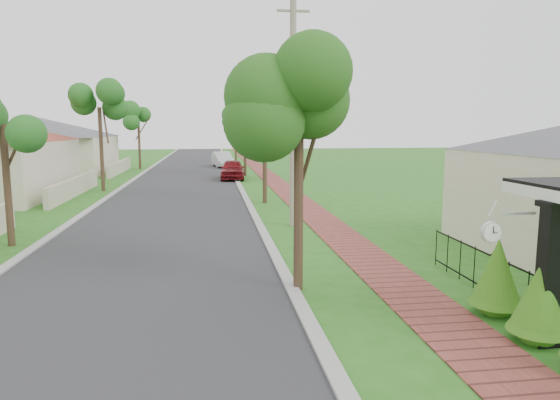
{
  "coord_description": "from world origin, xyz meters",
  "views": [
    {
      "loc": [
        -1.17,
        -8.57,
        3.74
      ],
      "look_at": [
        0.96,
        6.64,
        1.5
      ],
      "focal_mm": 32.0,
      "sensor_mm": 36.0,
      "label": 1
    }
  ],
  "objects": [
    {
      "name": "parked_car_red",
      "position": [
        0.4,
        27.56,
        0.71
      ],
      "size": [
        1.92,
        4.28,
        1.43
      ],
      "primitive_type": "imported",
      "rotation": [
        0.0,
        0.0,
        -0.06
      ],
      "color": "maroon",
      "rests_on": "ground"
    },
    {
      "name": "kerb_left",
      "position": [
        -6.65,
        20.0,
        0.0
      ],
      "size": [
        0.3,
        120.0,
        0.1
      ],
      "primitive_type": "cube",
      "color": "#9E9E99",
      "rests_on": "ground"
    },
    {
      "name": "far_house_grey",
      "position": [
        -14.97,
        34.0,
        2.34
      ],
      "size": [
        15.56,
        15.56,
        4.6
      ],
      "color": "beige",
      "rests_on": "ground"
    },
    {
      "name": "station_clock",
      "position": [
        3.73,
        -0.6,
        1.95
      ],
      "size": [
        1.0,
        0.13,
        0.54
      ],
      "color": "silver",
      "rests_on": "ground"
    },
    {
      "name": "picket_fence",
      "position": [
        4.9,
        -0.0,
        0.53
      ],
      "size": [
        0.03,
        8.02,
        1.0
      ],
      "color": "black",
      "rests_on": "ground"
    },
    {
      "name": "road",
      "position": [
        -3.0,
        20.0,
        0.0
      ],
      "size": [
        7.0,
        120.0,
        0.02
      ],
      "primitive_type": "cube",
      "color": "#28282B",
      "rests_on": "ground"
    },
    {
      "name": "near_tree",
      "position": [
        0.8,
        2.48,
        4.31
      ],
      "size": [
        2.11,
        2.11,
        5.41
      ],
      "color": "#382619",
      "rests_on": "ground"
    },
    {
      "name": "street_trees",
      "position": [
        -2.87,
        26.84,
        4.54
      ],
      "size": [
        10.7,
        37.65,
        5.89
      ],
      "color": "#382619",
      "rests_on": "ground"
    },
    {
      "name": "kerb_right",
      "position": [
        0.65,
        20.0,
        0.0
      ],
      "size": [
        0.3,
        120.0,
        0.1
      ],
      "primitive_type": "cube",
      "color": "#9E9E99",
      "rests_on": "ground"
    },
    {
      "name": "hedge_row",
      "position": [
        4.45,
        -1.46,
        0.87
      ],
      "size": [
        0.92,
        4.72,
        2.19
      ],
      "color": "#255F13",
      "rests_on": "ground"
    },
    {
      "name": "porch_post",
      "position": [
        4.55,
        -1.0,
        1.12
      ],
      "size": [
        0.48,
        0.48,
        2.52
      ],
      "color": "black",
      "rests_on": "ground"
    },
    {
      "name": "sidewalk",
      "position": [
        3.25,
        20.0,
        0.0
      ],
      "size": [
        1.5,
        120.0,
        0.03
      ],
      "primitive_type": "cube",
      "color": "brown",
      "rests_on": "ground"
    },
    {
      "name": "parked_car_white",
      "position": [
        -0.04,
        39.1,
        0.72
      ],
      "size": [
        2.14,
        4.52,
        1.43
      ],
      "primitive_type": "imported",
      "rotation": [
        0.0,
        0.0,
        0.15
      ],
      "color": "silver",
      "rests_on": "ground"
    },
    {
      "name": "ground",
      "position": [
        0.0,
        0.0,
        0.0
      ],
      "size": [
        160.0,
        160.0,
        0.0
      ],
      "primitive_type": "plane",
      "color": "#246418",
      "rests_on": "ground"
    },
    {
      "name": "utility_pole",
      "position": [
        1.91,
        10.0,
        4.22
      ],
      "size": [
        1.2,
        0.24,
        8.31
      ],
      "color": "gray",
      "rests_on": "ground"
    }
  ]
}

